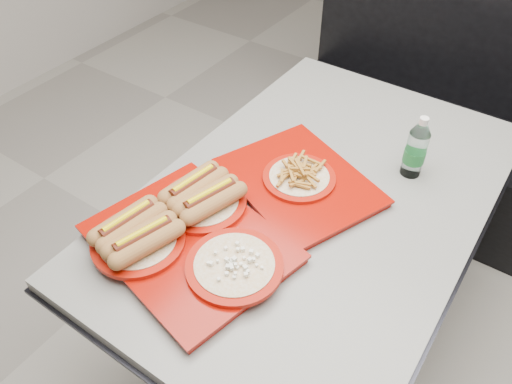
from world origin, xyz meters
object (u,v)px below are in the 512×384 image
Objects in this scene: tray_far at (299,179)px; water_bottle at (416,150)px; booth_bench at (424,116)px; tray_near at (186,232)px; diner_table at (313,230)px.

water_bottle is (0.26, 0.25, 0.06)m from tray_far.
booth_bench is 2.32× the size of tray_near.
diner_table is 1.05× the size of booth_bench.
water_bottle reaches higher than diner_table.
tray_near is 1.06× the size of tray_far.
booth_bench reaches higher than diner_table.
tray_near is at bearing -109.86° from tray_far.
diner_table is 6.90× the size of water_bottle.
booth_bench is 0.98m from water_bottle.
booth_bench is at bearing 86.69° from tray_far.
water_bottle is at bearing 57.72° from tray_near.
tray_near is at bearing -122.28° from water_bottle.
water_bottle is at bearing -77.28° from booth_bench.
tray_far is at bearing -135.85° from water_bottle.
tray_far is at bearing -93.31° from booth_bench.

